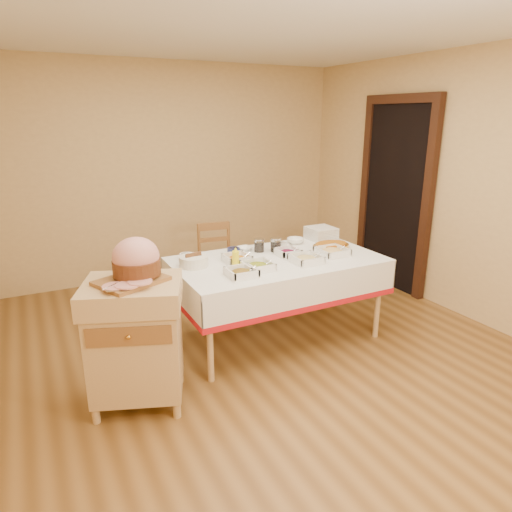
# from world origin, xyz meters

# --- Properties ---
(room_shell) EXTENTS (5.00, 5.00, 5.00)m
(room_shell) POSITION_xyz_m (0.00, 0.00, 1.30)
(room_shell) COLOR brown
(room_shell) RESTS_ON ground
(doorway) EXTENTS (0.09, 1.10, 2.20)m
(doorway) POSITION_xyz_m (2.20, 0.90, 1.11)
(doorway) COLOR black
(doorway) RESTS_ON ground
(dining_table) EXTENTS (1.82, 1.02, 0.76)m
(dining_table) POSITION_xyz_m (0.30, 0.30, 0.60)
(dining_table) COLOR tan
(dining_table) RESTS_ON ground
(butcher_cart) EXTENTS (0.79, 0.73, 0.91)m
(butcher_cart) POSITION_xyz_m (-1.07, -0.13, 0.52)
(butcher_cart) COLOR tan
(butcher_cart) RESTS_ON ground
(dining_chair) EXTENTS (0.44, 0.42, 0.87)m
(dining_chair) POSITION_xyz_m (0.14, 1.34, 0.45)
(dining_chair) COLOR brown
(dining_chair) RESTS_ON ground
(ham_on_board) EXTENTS (0.45, 0.43, 0.30)m
(ham_on_board) POSITION_xyz_m (-1.02, -0.10, 1.04)
(ham_on_board) COLOR brown
(ham_on_board) RESTS_ON butcher_cart
(serving_dish_a) EXTENTS (0.23, 0.22, 0.10)m
(serving_dish_a) POSITION_xyz_m (-0.18, 0.03, 0.79)
(serving_dish_a) COLOR white
(serving_dish_a) RESTS_ON dining_table
(serving_dish_b) EXTENTS (0.23, 0.23, 0.09)m
(serving_dish_b) POSITION_xyz_m (0.01, 0.12, 0.79)
(serving_dish_b) COLOR white
(serving_dish_b) RESTS_ON dining_table
(serving_dish_c) EXTENTS (0.24, 0.24, 0.10)m
(serving_dish_c) POSITION_xyz_m (0.47, 0.09, 0.79)
(serving_dish_c) COLOR white
(serving_dish_c) RESTS_ON dining_table
(serving_dish_d) EXTENTS (0.25, 0.25, 0.10)m
(serving_dish_d) POSITION_xyz_m (0.80, 0.18, 0.79)
(serving_dish_d) COLOR white
(serving_dish_d) RESTS_ON dining_table
(serving_dish_e) EXTENTS (0.22, 0.21, 0.10)m
(serving_dish_e) POSITION_xyz_m (-0.06, 0.37, 0.79)
(serving_dish_e) COLOR white
(serving_dish_e) RESTS_ON dining_table
(serving_dish_f) EXTENTS (0.21, 0.20, 0.09)m
(serving_dish_f) POSITION_xyz_m (0.43, 0.35, 0.79)
(serving_dish_f) COLOR white
(serving_dish_f) RESTS_ON dining_table
(small_bowl_left) EXTENTS (0.12, 0.12, 0.06)m
(small_bowl_left) POSITION_xyz_m (-0.42, 0.64, 0.79)
(small_bowl_left) COLOR white
(small_bowl_left) RESTS_ON dining_table
(small_bowl_mid) EXTENTS (0.12, 0.12, 0.05)m
(small_bowl_mid) POSITION_xyz_m (0.02, 0.63, 0.79)
(small_bowl_mid) COLOR navy
(small_bowl_mid) RESTS_ON dining_table
(small_bowl_right) EXTENTS (0.11, 0.11, 0.05)m
(small_bowl_right) POSITION_xyz_m (0.50, 0.58, 0.79)
(small_bowl_right) COLOR white
(small_bowl_right) RESTS_ON dining_table
(bowl_white_imported) EXTENTS (0.15, 0.15, 0.03)m
(bowl_white_imported) POSITION_xyz_m (0.16, 0.67, 0.78)
(bowl_white_imported) COLOR white
(bowl_white_imported) RESTS_ON dining_table
(bowl_small_imported) EXTENTS (0.22, 0.22, 0.05)m
(bowl_small_imported) POSITION_xyz_m (0.71, 0.66, 0.79)
(bowl_small_imported) COLOR white
(bowl_small_imported) RESTS_ON dining_table
(preserve_jar_left) EXTENTS (0.10, 0.10, 0.12)m
(preserve_jar_left) POSITION_xyz_m (0.26, 0.57, 0.82)
(preserve_jar_left) COLOR silver
(preserve_jar_left) RESTS_ON dining_table
(preserve_jar_right) EXTENTS (0.10, 0.10, 0.13)m
(preserve_jar_right) POSITION_xyz_m (0.40, 0.50, 0.82)
(preserve_jar_right) COLOR silver
(preserve_jar_right) RESTS_ON dining_table
(mustard_bottle) EXTENTS (0.06, 0.06, 0.18)m
(mustard_bottle) POSITION_xyz_m (-0.14, 0.24, 0.84)
(mustard_bottle) COLOR yellow
(mustard_bottle) RESTS_ON dining_table
(bread_basket) EXTENTS (0.24, 0.24, 0.11)m
(bread_basket) POSITION_xyz_m (-0.43, 0.44, 0.81)
(bread_basket) COLOR white
(bread_basket) RESTS_ON dining_table
(plate_stack) EXTENTS (0.26, 0.26, 0.13)m
(plate_stack) POSITION_xyz_m (1.02, 0.67, 0.82)
(plate_stack) COLOR white
(plate_stack) RESTS_ON dining_table
(brass_platter) EXTENTS (0.37, 0.27, 0.05)m
(brass_platter) POSITION_xyz_m (0.92, 0.37, 0.78)
(brass_platter) COLOR gold
(brass_platter) RESTS_ON dining_table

